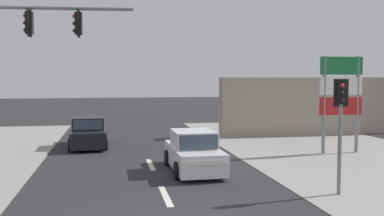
# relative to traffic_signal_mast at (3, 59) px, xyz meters

# --- Properties ---
(lane_dash_mid) EXTENTS (0.20, 2.40, 0.01)m
(lane_dash_mid) POSITION_rel_traffic_signal_mast_xyz_m (4.78, -1.04, -4.14)
(lane_dash_mid) COLOR silver
(lane_dash_mid) RESTS_ON ground
(lane_dash_far) EXTENTS (0.20, 2.40, 0.01)m
(lane_dash_far) POSITION_rel_traffic_signal_mast_xyz_m (4.78, 3.96, -4.14)
(lane_dash_far) COLOR silver
(lane_dash_far) RESTS_ON ground
(traffic_signal_mast) EXTENTS (5.28, 0.59, 6.00)m
(traffic_signal_mast) POSITION_rel_traffic_signal_mast_xyz_m (0.00, 0.00, 0.00)
(traffic_signal_mast) COLOR slate
(traffic_signal_mast) RESTS_ON ground
(pedestal_signal_right_kerb) EXTENTS (0.44, 0.31, 3.56)m
(pedestal_signal_right_kerb) POSITION_rel_traffic_signal_mast_xyz_m (10.03, -1.89, -1.73)
(pedestal_signal_right_kerb) COLOR slate
(pedestal_signal_right_kerb) RESTS_ON ground
(shopping_plaza_sign) EXTENTS (2.10, 0.16, 4.60)m
(shopping_plaza_sign) POSITION_rel_traffic_signal_mast_xyz_m (13.89, 5.12, -1.16)
(shopping_plaza_sign) COLOR slate
(shopping_plaza_sign) RESTS_ON ground
(shopfront_wall_far) EXTENTS (12.00, 1.00, 3.60)m
(shopfront_wall_far) POSITION_rel_traffic_signal_mast_xyz_m (15.78, 11.96, -2.35)
(shopfront_wall_far) COLOR #A39384
(shopfront_wall_far) RESTS_ON ground
(sedan_receding_far) EXTENTS (1.92, 4.25, 1.56)m
(sedan_receding_far) POSITION_rel_traffic_signal_mast_xyz_m (6.30, 2.41, -3.44)
(sedan_receding_far) COLOR silver
(sedan_receding_far) RESTS_ON ground
(sedan_crossing_left) EXTENTS (1.97, 4.28, 1.56)m
(sedan_crossing_left) POSITION_rel_traffic_signal_mast_xyz_m (2.04, 9.30, -3.44)
(sedan_crossing_left) COLOR black
(sedan_crossing_left) RESTS_ON ground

